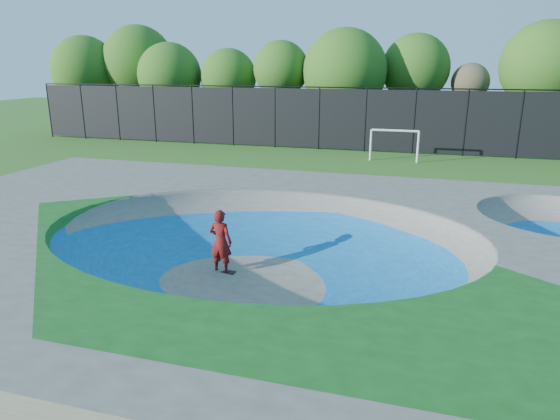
# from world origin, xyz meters

# --- Properties ---
(ground) EXTENTS (120.00, 120.00, 0.00)m
(ground) POSITION_xyz_m (0.00, 0.00, 0.00)
(ground) COLOR #2D5E1A
(ground) RESTS_ON ground
(skate_deck) EXTENTS (22.00, 14.00, 1.50)m
(skate_deck) POSITION_xyz_m (0.00, 0.00, 0.75)
(skate_deck) COLOR gray
(skate_deck) RESTS_ON ground
(skater) EXTENTS (0.68, 0.48, 1.76)m
(skater) POSITION_xyz_m (-1.27, 0.39, 0.88)
(skater) COLOR red
(skater) RESTS_ON ground
(skateboard) EXTENTS (0.79, 0.28, 0.05)m
(skateboard) POSITION_xyz_m (-1.27, 0.39, 0.03)
(skateboard) COLOR black
(skateboard) RESTS_ON ground
(soccer_goal) EXTENTS (2.78, 0.12, 1.84)m
(soccer_goal) POSITION_xyz_m (2.05, 18.10, 1.27)
(soccer_goal) COLOR white
(soccer_goal) RESTS_ON ground
(fence) EXTENTS (48.09, 0.09, 4.04)m
(fence) POSITION_xyz_m (0.00, 21.00, 2.10)
(fence) COLOR black
(fence) RESTS_ON ground
(treeline) EXTENTS (52.80, 7.89, 8.54)m
(treeline) POSITION_xyz_m (-1.12, 25.85, 5.01)
(treeline) COLOR #473823
(treeline) RESTS_ON ground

